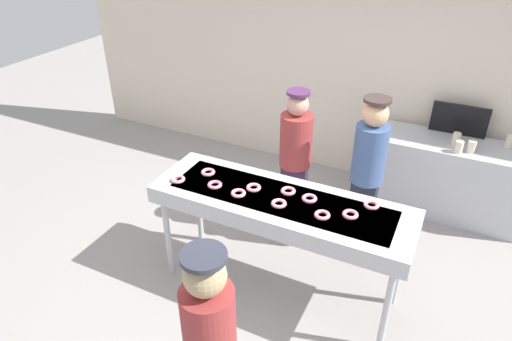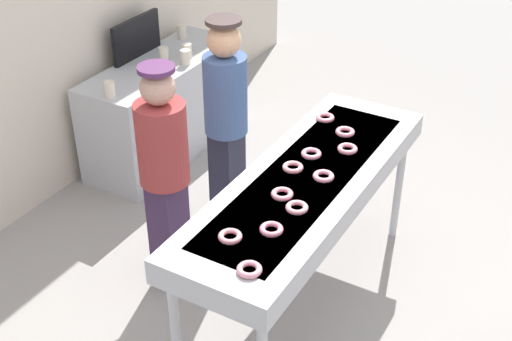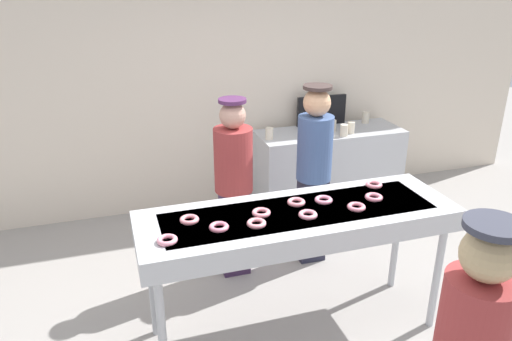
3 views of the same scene
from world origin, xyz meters
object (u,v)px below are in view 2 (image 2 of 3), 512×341
paper_cup_0 (164,54)px  prep_counter (165,107)px  strawberry_donut_8 (311,154)px  strawberry_donut_7 (325,118)px  menu_display (136,37)px  strawberry_donut_5 (282,194)px  worker_assistant (164,168)px  worker_baker (226,117)px  strawberry_donut_3 (230,236)px  strawberry_donut_4 (345,132)px  strawberry_donut_9 (271,229)px  fryer_conveyor (306,188)px  paper_cup_2 (185,57)px  strawberry_donut_10 (347,149)px  paper_cup_4 (110,89)px  strawberry_donut_0 (297,208)px  paper_cup_1 (182,32)px  strawberry_donut_1 (293,167)px  strawberry_donut_6 (249,269)px  paper_cup_3 (187,51)px  strawberry_donut_2 (323,176)px

paper_cup_0 → prep_counter: bearing=135.4°
strawberry_donut_8 → prep_counter: strawberry_donut_8 is taller
strawberry_donut_7 → menu_display: bearing=76.4°
strawberry_donut_5 → worker_assistant: size_ratio=0.08×
worker_baker → paper_cup_0: 1.27m
strawberry_donut_7 → strawberry_donut_3: bearing=-174.6°
strawberry_donut_4 → strawberry_donut_9: size_ratio=1.00×
strawberry_donut_3 → strawberry_donut_8: size_ratio=1.00×
fryer_conveyor → strawberry_donut_3: 0.76m
prep_counter → paper_cup_2: size_ratio=12.94×
strawberry_donut_10 → paper_cup_4: bearing=88.5°
strawberry_donut_7 → paper_cup_0: bearing=73.9°
strawberry_donut_0 → prep_counter: bearing=53.6°
strawberry_donut_0 → prep_counter: strawberry_donut_0 is taller
strawberry_donut_9 → paper_cup_2: size_ratio=0.99×
paper_cup_1 → strawberry_donut_5: bearing=-133.3°
strawberry_donut_1 → paper_cup_0: 2.20m
strawberry_donut_0 → worker_baker: (0.85, 1.00, -0.09)m
strawberry_donut_6 → strawberry_donut_10: bearing=2.4°
fryer_conveyor → paper_cup_1: 2.74m
strawberry_donut_8 → prep_counter: (0.97, 1.89, -0.59)m
strawberry_donut_0 → strawberry_donut_3: (-0.41, 0.18, 0.00)m
strawberry_donut_8 → paper_cup_3: bearing=56.7°
strawberry_donut_1 → strawberry_donut_10: same height
strawberry_donut_10 → strawberry_donut_1: bearing=151.9°
paper_cup_0 → menu_display: bearing=93.5°
worker_assistant → paper_cup_4: 1.21m
strawberry_donut_5 → strawberry_donut_9: 0.34m
strawberry_donut_2 → paper_cup_3: bearing=55.1°
strawberry_donut_4 → worker_baker: size_ratio=0.08×
worker_assistant → prep_counter: size_ratio=0.97×
strawberry_donut_8 → worker_assistant: (-0.44, 0.82, -0.12)m
strawberry_donut_8 → paper_cup_1: size_ratio=0.99×
strawberry_donut_6 → paper_cup_3: bearing=40.8°
fryer_conveyor → menu_display: 2.53m
strawberry_donut_3 → prep_counter: strawberry_donut_3 is taller
prep_counter → paper_cup_1: size_ratio=12.94×
strawberry_donut_2 → strawberry_donut_7: size_ratio=1.00×
worker_baker → menu_display: size_ratio=2.79×
strawberry_donut_3 → prep_counter: 2.78m
worker_assistant → strawberry_donut_6: bearing=69.6°
strawberry_donut_6 → paper_cup_0: size_ratio=0.99×
strawberry_donut_8 → prep_counter: bearing=62.9°
worker_assistant → paper_cup_3: worker_assistant is taller
strawberry_donut_3 → menu_display: size_ratio=0.21×
paper_cup_2 → paper_cup_3: same height
strawberry_donut_7 → strawberry_donut_10: bearing=-135.9°
strawberry_donut_5 → worker_baker: worker_baker is taller
strawberry_donut_6 → paper_cup_4: size_ratio=0.99×
strawberry_donut_5 → strawberry_donut_7: 0.99m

